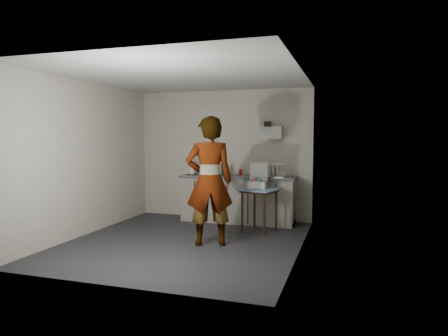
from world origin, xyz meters
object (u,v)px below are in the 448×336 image
(bakery_box, at_px, (257,182))
(kitchen_counter, at_px, (238,200))
(standing_man, at_px, (209,181))
(paper_towel, at_px, (192,168))
(side_table, at_px, (259,194))
(soap_bottle, at_px, (225,168))
(dark_bottle, at_px, (223,169))
(dish_rack, at_px, (275,174))
(soda_can, at_px, (241,172))

(bakery_box, bearing_deg, kitchen_counter, 125.25)
(standing_man, relative_size, paper_towel, 6.99)
(side_table, relative_size, soap_bottle, 2.72)
(dark_bottle, height_order, dish_rack, dish_rack)
(side_table, xyz_separation_m, dish_rack, (0.15, 0.67, 0.30))
(dish_rack, bearing_deg, soap_bottle, -178.39)
(dark_bottle, xyz_separation_m, paper_towel, (-0.60, -0.12, 0.02))
(kitchen_counter, xyz_separation_m, side_table, (0.58, -0.71, 0.24))
(side_table, relative_size, dark_bottle, 3.27)
(kitchen_counter, relative_size, dish_rack, 6.15)
(soda_can, distance_m, bakery_box, 0.85)
(soap_bottle, distance_m, bakery_box, 0.98)
(dark_bottle, bearing_deg, soda_can, -2.80)
(side_table, height_order, bakery_box, bakery_box)
(paper_towel, distance_m, dish_rack, 1.67)
(standing_man, height_order, bakery_box, standing_man)
(dish_rack, bearing_deg, side_table, -102.57)
(standing_man, relative_size, soap_bottle, 7.00)
(soap_bottle, relative_size, dark_bottle, 1.21)
(side_table, distance_m, soap_bottle, 1.11)
(paper_towel, relative_size, bakery_box, 0.64)
(side_table, bearing_deg, kitchen_counter, 145.54)
(standing_man, xyz_separation_m, dark_bottle, (-0.36, 1.80, 0.04))
(paper_towel, bearing_deg, side_table, -23.00)
(side_table, height_order, soda_can, soda_can)
(kitchen_counter, height_order, standing_man, standing_man)
(dark_bottle, distance_m, dish_rack, 1.07)
(standing_man, bearing_deg, kitchen_counter, -112.56)
(soap_bottle, relative_size, paper_towel, 1.00)
(soap_bottle, xyz_separation_m, bakery_box, (0.78, -0.58, -0.19))
(standing_man, bearing_deg, side_table, -141.67)
(dish_rack, relative_size, bakery_box, 0.83)
(paper_towel, bearing_deg, soap_bottle, -0.58)
(standing_man, relative_size, dish_rack, 5.42)
(soap_bottle, height_order, dish_rack, soap_bottle)
(paper_towel, bearing_deg, soda_can, 6.16)
(kitchen_counter, bearing_deg, dark_bottle, 169.50)
(soap_bottle, bearing_deg, soda_can, 21.51)
(standing_man, height_order, dark_bottle, standing_man)
(soda_can, bearing_deg, side_table, -54.19)
(dark_bottle, bearing_deg, side_table, -40.00)
(dark_bottle, height_order, bakery_box, bakery_box)
(soap_bottle, bearing_deg, side_table, -37.64)
(kitchen_counter, relative_size, standing_man, 1.13)
(dish_rack, bearing_deg, bakery_box, -108.44)
(soda_can, xyz_separation_m, dark_bottle, (-0.38, 0.02, 0.06))
(bakery_box, bearing_deg, soda_can, 121.27)
(dark_bottle, xyz_separation_m, dish_rack, (1.07, -0.10, -0.06))
(dark_bottle, height_order, paper_towel, paper_towel)
(soap_bottle, distance_m, soda_can, 0.32)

